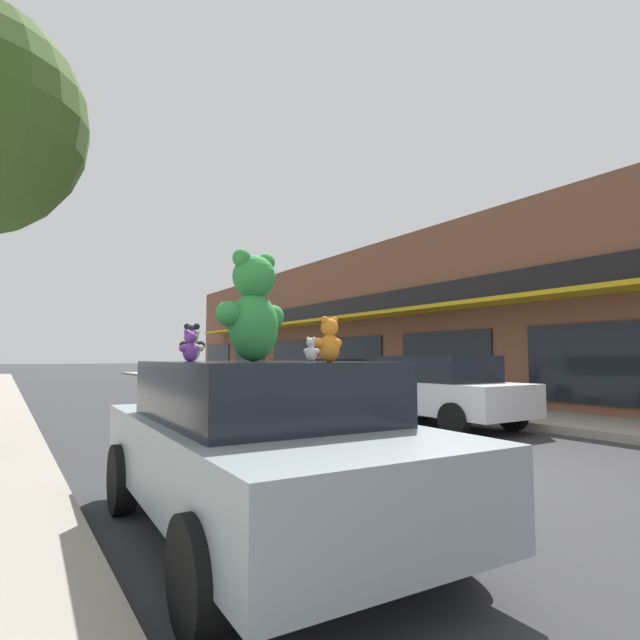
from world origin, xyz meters
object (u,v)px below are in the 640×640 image
object	(u,v)px
teddy_bear_black	(192,343)
parked_car_far_right	(315,381)
plush_art_car	(259,442)
teddy_bear_white	(311,350)
teddy_bear_purple	(190,346)
teddy_bear_giant	(253,308)
teddy_bear_orange	(329,340)
parked_car_far_center	(438,389)
teddy_bear_cream	(192,346)

from	to	relation	value
teddy_bear_black	parked_car_far_right	xyz separation A→B (m)	(6.65, 8.27, -0.88)
plush_art_car	parked_car_far_right	world-z (taller)	plush_art_car
teddy_bear_white	teddy_bear_purple	bearing A→B (deg)	43.17
plush_art_car	parked_car_far_right	distance (m)	11.24
teddy_bear_black	teddy_bear_purple	distance (m)	0.93
teddy_bear_black	plush_art_car	bearing A→B (deg)	151.03
teddy_bear_giant	teddy_bear_black	xyz separation A→B (m)	(-0.27, 0.91, -0.30)
plush_art_car	teddy_bear_orange	world-z (taller)	teddy_bear_orange
teddy_bear_purple	parked_car_far_center	size ratio (longest dim) A/B	0.07
teddy_bear_cream	parked_car_far_right	size ratio (longest dim) A/B	0.06
teddy_bear_cream	teddy_bear_orange	bearing A→B (deg)	124.71
teddy_bear_purple	teddy_bear_cream	xyz separation A→B (m)	(0.21, 0.57, 0.02)
teddy_bear_orange	parked_car_far_right	xyz separation A→B (m)	(6.22, 10.19, -0.86)
teddy_bear_purple	teddy_bear_orange	bearing A→B (deg)	107.45
teddy_bear_white	parked_car_far_center	xyz separation A→B (m)	(5.95, 4.27, -0.78)
teddy_bear_black	teddy_bear_giant	bearing A→B (deg)	150.98
teddy_bear_purple	teddy_bear_white	distance (m)	1.06
parked_car_far_center	parked_car_far_right	bearing A→B (deg)	90.00
teddy_bear_black	teddy_bear_white	size ratio (longest dim) A/B	1.75
parked_car_far_right	plush_art_car	bearing A→B (deg)	-124.44
teddy_bear_giant	teddy_bear_cream	world-z (taller)	teddy_bear_giant
parked_car_far_center	teddy_bear_purple	bearing A→B (deg)	-150.53
teddy_bear_white	parked_car_far_center	bearing A→B (deg)	-82.21
teddy_bear_orange	teddy_bear_cream	distance (m)	1.70
teddy_bear_purple	teddy_bear_orange	distance (m)	1.28
teddy_bear_orange	teddy_bear_cream	size ratio (longest dim) A/B	1.13
teddy_bear_purple	teddy_bear_white	bearing A→B (deg)	143.86
teddy_bear_giant	teddy_bear_white	distance (m)	0.65
teddy_bear_black	teddy_bear_orange	size ratio (longest dim) A/B	1.13
parked_car_far_center	parked_car_far_right	xyz separation A→B (m)	(0.00, 5.21, -0.02)
plush_art_car	teddy_bear_cream	size ratio (longest dim) A/B	13.76
parked_car_far_center	teddy_bear_cream	bearing A→B (deg)	-153.53
teddy_bear_black	teddy_bear_orange	bearing A→B (deg)	147.17
teddy_bear_purple	teddy_bear_white	world-z (taller)	teddy_bear_purple
teddy_bear_black	parked_car_far_right	bearing A→B (deg)	-84.11
teddy_bear_giant	parked_car_far_center	bearing A→B (deg)	-161.51
teddy_bear_giant	teddy_bear_black	bearing A→B (deg)	-87.09
teddy_bear_black	teddy_bear_white	xyz separation A→B (m)	(0.70, -1.22, -0.08)
parked_car_far_center	parked_car_far_right	world-z (taller)	parked_car_far_center
teddy_bear_orange	teddy_bear_cream	bearing A→B (deg)	-79.89
teddy_bear_cream	plush_art_car	bearing A→B (deg)	135.88
teddy_bear_black	teddy_bear_cream	world-z (taller)	teddy_bear_black
teddy_bear_cream	teddy_bear_giant	bearing A→B (deg)	137.46
teddy_bear_white	teddy_bear_cream	bearing A→B (deg)	12.98
teddy_bear_purple	parked_car_far_right	size ratio (longest dim) A/B	0.06
plush_art_car	parked_car_far_center	size ratio (longest dim) A/B	1.02
teddy_bear_black	teddy_bear_white	distance (m)	1.41
plush_art_car	teddy_bear_white	distance (m)	0.93
teddy_bear_giant	teddy_bear_purple	distance (m)	0.67
teddy_bear_giant	teddy_bear_cream	xyz separation A→B (m)	(-0.36, 0.61, -0.34)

